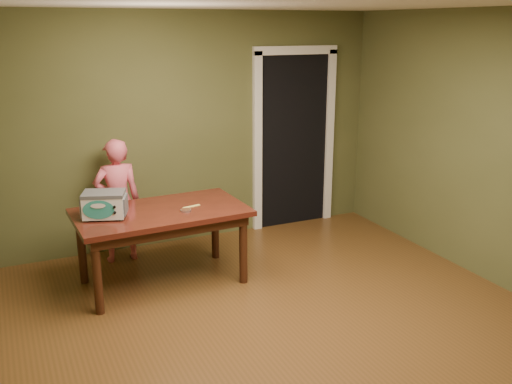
# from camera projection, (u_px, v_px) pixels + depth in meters

# --- Properties ---
(floor) EXTENTS (5.00, 5.00, 0.00)m
(floor) POSITION_uv_depth(u_px,v_px,m) (296.00, 337.00, 4.63)
(floor) COLOR brown
(floor) RESTS_ON ground
(room_shell) EXTENTS (4.52, 5.02, 2.61)m
(room_shell) POSITION_uv_depth(u_px,v_px,m) (300.00, 129.00, 4.15)
(room_shell) COLOR brown
(room_shell) RESTS_ON ground
(doorway) EXTENTS (1.10, 0.66, 2.25)m
(doorway) POSITION_uv_depth(u_px,v_px,m) (283.00, 137.00, 7.27)
(doorway) COLOR black
(doorway) RESTS_ON ground
(dining_table) EXTENTS (1.63, 0.96, 0.75)m
(dining_table) POSITION_uv_depth(u_px,v_px,m) (161.00, 220.00, 5.43)
(dining_table) COLOR #3B140D
(dining_table) RESTS_ON floor
(toy_oven) EXTENTS (0.45, 0.37, 0.24)m
(toy_oven) POSITION_uv_depth(u_px,v_px,m) (104.00, 204.00, 5.15)
(toy_oven) COLOR #4C4F54
(toy_oven) RESTS_ON dining_table
(baking_pan) EXTENTS (0.10, 0.10, 0.02)m
(baking_pan) POSITION_uv_depth(u_px,v_px,m) (186.00, 210.00, 5.36)
(baking_pan) COLOR silver
(baking_pan) RESTS_ON dining_table
(spatula) EXTENTS (0.18, 0.06, 0.01)m
(spatula) POSITION_uv_depth(u_px,v_px,m) (191.00, 206.00, 5.49)
(spatula) COLOR #FCF16D
(spatula) RESTS_ON dining_table
(child) EXTENTS (0.49, 0.32, 1.32)m
(child) POSITION_uv_depth(u_px,v_px,m) (118.00, 201.00, 5.98)
(child) COLOR #E35D70
(child) RESTS_ON floor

